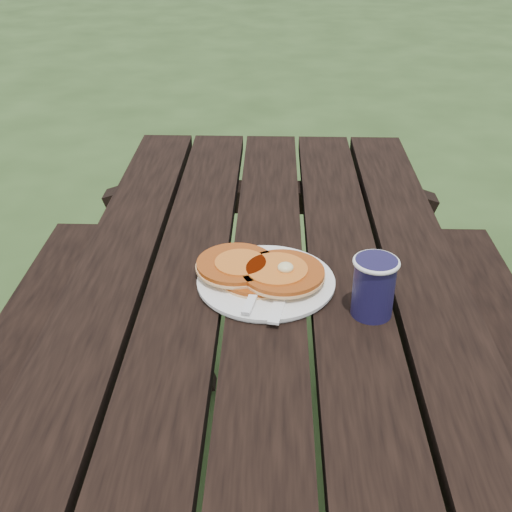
{
  "coord_description": "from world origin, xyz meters",
  "views": [
    {
      "loc": [
        0.01,
        -0.9,
        1.4
      ],
      "look_at": [
        -0.02,
        0.12,
        0.8
      ],
      "focal_mm": 45.0,
      "sensor_mm": 36.0,
      "label": 1
    }
  ],
  "objects_px": {
    "picnic_table": "(264,469)",
    "plate": "(266,282)",
    "pancake_stack": "(261,270)",
    "coffee_cup": "(374,284)"
  },
  "relations": [
    {
      "from": "picnic_table",
      "to": "plate",
      "type": "distance_m",
      "value": 0.4
    },
    {
      "from": "picnic_table",
      "to": "pancake_stack",
      "type": "distance_m",
      "value": 0.42
    },
    {
      "from": "plate",
      "to": "pancake_stack",
      "type": "xyz_separation_m",
      "value": [
        -0.01,
        0.01,
        0.02
      ]
    },
    {
      "from": "pancake_stack",
      "to": "picnic_table",
      "type": "bearing_deg",
      "value": -83.91
    },
    {
      "from": "picnic_table",
      "to": "coffee_cup",
      "type": "xyz_separation_m",
      "value": [
        0.18,
        0.01,
        0.44
      ]
    },
    {
      "from": "coffee_cup",
      "to": "plate",
      "type": "bearing_deg",
      "value": 154.64
    },
    {
      "from": "plate",
      "to": "coffee_cup",
      "type": "height_order",
      "value": "coffee_cup"
    },
    {
      "from": "plate",
      "to": "pancake_stack",
      "type": "relative_size",
      "value": 1.04
    },
    {
      "from": "plate",
      "to": "coffee_cup",
      "type": "xyz_separation_m",
      "value": [
        0.18,
        -0.09,
        0.06
      ]
    },
    {
      "from": "picnic_table",
      "to": "plate",
      "type": "height_order",
      "value": "plate"
    }
  ]
}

